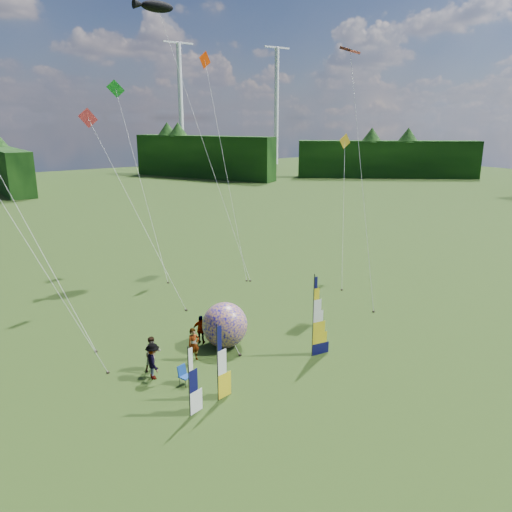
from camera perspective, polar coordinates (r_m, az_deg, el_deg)
ground at (r=25.14m, az=7.35°, el=-13.85°), size 220.00×220.00×0.00m
treeline_ring at (r=23.45m, az=7.69°, el=-5.30°), size 210.00×210.00×8.00m
turbine_left at (r=139.84m, az=2.35°, el=16.60°), size 8.00×1.20×30.00m
turbine_right at (r=132.39m, az=-8.60°, el=16.51°), size 8.00×1.20×30.00m
feather_banner_main at (r=26.41m, az=6.55°, el=-6.98°), size 1.21×0.29×4.43m
side_banner_left at (r=22.55m, az=-4.43°, el=-12.24°), size 1.00×0.28×3.58m
side_banner_far at (r=21.69m, az=-7.67°, el=-14.22°), size 0.92×0.35×3.13m
bol_inflatable at (r=27.81m, az=-3.58°, el=-7.86°), size 3.01×3.01×2.51m
spectator_a at (r=26.59m, az=-7.15°, el=-9.99°), size 0.65×0.43×1.77m
spectator_b at (r=25.93m, az=-11.72°, el=-10.86°), size 0.91×0.51×1.80m
spectator_c at (r=25.16m, az=-11.68°, el=-11.68°), size 0.64×1.24×1.83m
spectator_d at (r=28.36m, az=-6.28°, el=-8.38°), size 0.98×0.96×1.67m
camp_chair at (r=24.57m, az=-8.09°, el=-13.36°), size 0.68×0.68×0.95m
kite_whale at (r=41.94m, az=-6.27°, el=14.39°), size 9.24×16.28×23.05m
kite_rainbow_delta at (r=29.90m, az=-24.82°, el=5.21°), size 12.82×15.04×15.33m
kite_parafoil at (r=34.97m, az=12.04°, el=10.41°), size 9.11×11.58×18.74m
small_kite_red at (r=34.64m, az=-13.62°, el=5.83°), size 6.06×10.83×13.42m
small_kite_orange at (r=40.79m, az=-3.56°, el=10.93°), size 6.98×11.04×18.09m
small_kite_yellow at (r=39.35m, az=9.99°, el=5.73°), size 7.25×7.59×11.50m
small_kite_pink at (r=25.64m, az=-25.96°, el=4.58°), size 10.51×10.02×16.20m
small_kite_green at (r=42.41m, az=-13.15°, el=9.33°), size 6.74×13.85×16.01m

